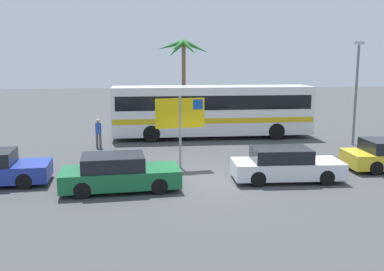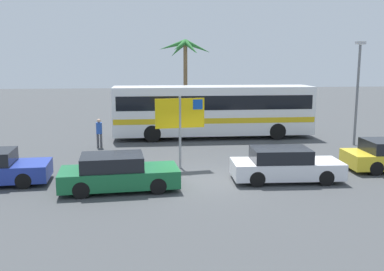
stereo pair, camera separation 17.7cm
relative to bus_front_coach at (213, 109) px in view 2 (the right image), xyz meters
name	(u,v)px [view 2 (the right image)]	position (x,y,z in m)	size (l,w,h in m)	color
ground	(207,181)	(-1.73, -9.78, -1.78)	(120.00, 120.00, 0.00)	#424447
bus_front_coach	(213,109)	(0.00, 0.00, 0.00)	(12.14, 2.65, 3.17)	white
ferry_sign	(181,116)	(-2.57, -7.51, 0.54)	(2.19, 0.38, 3.20)	gray
car_white	(285,165)	(1.34, -10.07, -1.15)	(4.36, 1.90, 1.32)	silver
car_green	(118,173)	(-5.18, -10.60, -1.15)	(4.44, 2.14, 1.32)	#196638
pedestrian_crossing_lot	(99,131)	(-6.67, -2.55, -0.85)	(0.32, 0.32, 1.60)	#4C4C51
lamp_post_right_side	(358,89)	(7.59, -3.30, 1.41)	(0.56, 0.20, 5.76)	slate
palm_tree_seaside	(185,54)	(-0.89, 9.14, 3.47)	(4.28, 3.92, 6.43)	brown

